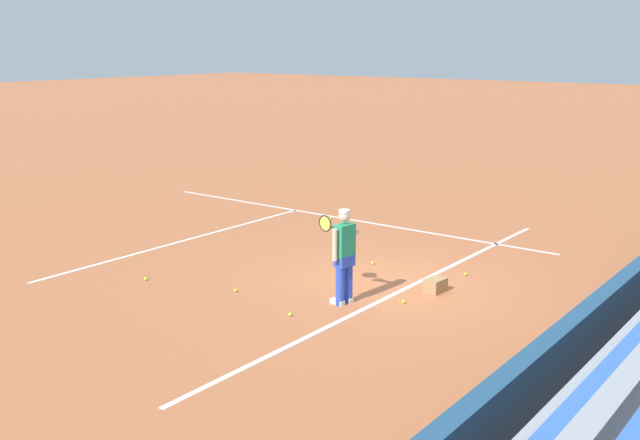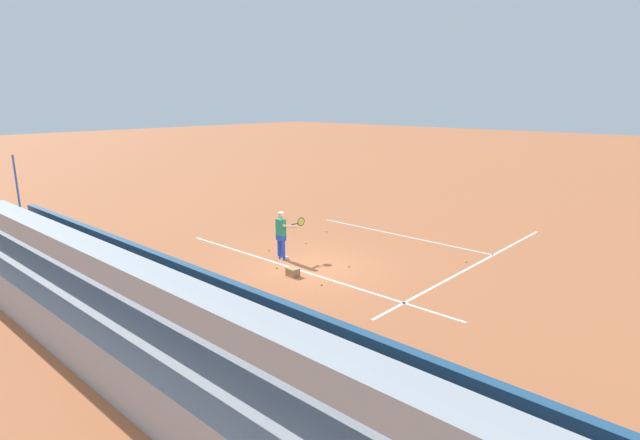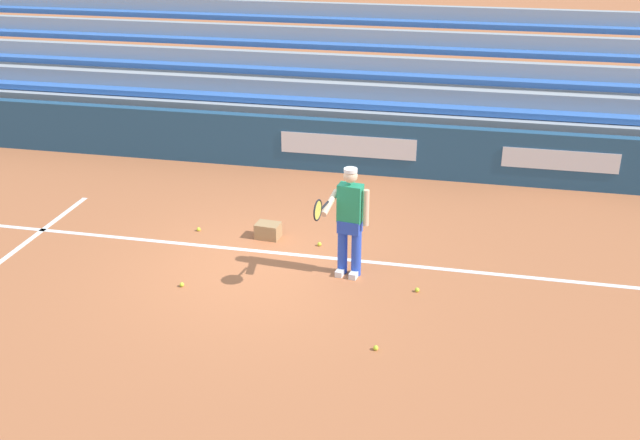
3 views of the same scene
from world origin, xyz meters
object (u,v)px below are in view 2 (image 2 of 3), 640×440
Objects in this scene: tennis_ball_on_baseline at (306,243)px; tennis_ball_by_box at (321,284)px; tennis_ball_far_left at (327,231)px; ball_box_cardboard at (293,272)px; tennis_ball_stray_back at (269,250)px; tennis_ball_midcourt at (466,262)px; tennis_ball_near_player at (349,266)px; tennis_ball_toward_net at (277,268)px; tennis_player at (282,235)px.

tennis_ball_on_baseline and tennis_ball_by_box have the same top height.
tennis_ball_by_box is 6.33m from tennis_ball_far_left.
tennis_ball_by_box is at bearing -50.07° from tennis_ball_far_left.
ball_box_cardboard is 6.06× the size of tennis_ball_by_box.
ball_box_cardboard is at bearing -26.80° from tennis_ball_stray_back.
tennis_ball_midcourt is (2.30, 5.05, 0.00)m from tennis_ball_by_box.
tennis_ball_midcourt is at bearing 65.55° from tennis_ball_by_box.
tennis_ball_far_left is (-6.36, -0.20, 0.00)m from tennis_ball_midcourt.
tennis_ball_near_player is at bearing -131.29° from tennis_ball_midcourt.
tennis_ball_far_left is at bearing -178.22° from tennis_ball_midcourt.
tennis_ball_near_player is 1.00× the size of tennis_ball_toward_net.
tennis_ball_near_player is at bearing 46.29° from tennis_ball_toward_net.
tennis_ball_near_player is 2.47m from tennis_ball_toward_net.
ball_box_cardboard is 6.06× the size of tennis_ball_midcourt.
tennis_player is 1.43m from tennis_ball_stray_back.
tennis_ball_on_baseline is 1.00× the size of tennis_ball_near_player.
tennis_ball_on_baseline is 3.14m from tennis_ball_toward_net.
tennis_ball_by_box is at bearing -18.94° from tennis_ball_stray_back.
tennis_ball_by_box is 1.00× the size of tennis_ball_far_left.
tennis_player is 25.98× the size of tennis_ball_on_baseline.
tennis_ball_near_player is (-0.46, 1.92, 0.00)m from tennis_ball_by_box.
tennis_player reaches higher than tennis_ball_by_box.
tennis_ball_by_box and tennis_ball_near_player have the same top height.
tennis_ball_toward_net is (-1.71, -1.78, 0.00)m from tennis_ball_near_player.
tennis_ball_stray_back is at bearing 145.17° from tennis_ball_toward_net.
tennis_ball_toward_net is at bearing 176.49° from tennis_ball_by_box.
tennis_ball_by_box is at bearing -40.13° from tennis_ball_on_baseline.
ball_box_cardboard is at bearing -112.36° from tennis_ball_near_player.
tennis_ball_on_baseline is at bearing 110.02° from tennis_player.
tennis_ball_near_player is (0.79, 1.92, -0.10)m from ball_box_cardboard.
tennis_ball_far_left is (-1.90, 4.72, 0.00)m from tennis_ball_toward_net.
tennis_ball_stray_back and tennis_ball_midcourt have the same top height.
tennis_ball_toward_net is (-4.46, -4.92, 0.00)m from tennis_ball_midcourt.
tennis_player is at bearing -71.83° from tennis_ball_far_left.
tennis_ball_on_baseline is at bearing 127.43° from ball_box_cardboard.
tennis_ball_on_baseline is (-2.27, 2.96, -0.10)m from ball_box_cardboard.
tennis_ball_stray_back is (-0.37, -1.63, 0.00)m from tennis_ball_on_baseline.
ball_box_cardboard is 6.06× the size of tennis_ball_stray_back.
tennis_ball_midcourt is 6.37m from tennis_ball_far_left.
tennis_ball_by_box is 2.17m from tennis_ball_toward_net.
tennis_player is at bearing -141.54° from tennis_ball_midcourt.
tennis_ball_on_baseline is at bearing 161.10° from tennis_ball_near_player.
tennis_ball_midcourt is (5.10, 4.05, -0.86)m from tennis_player.
tennis_ball_far_left is (-1.26, 3.85, -0.86)m from tennis_player.
tennis_ball_stray_back is (-1.09, 0.33, -0.86)m from tennis_player.
tennis_ball_stray_back is 2.10m from tennis_ball_toward_net.
tennis_ball_toward_net is (-2.16, 0.13, 0.00)m from tennis_ball_by_box.
tennis_ball_midcourt is at bearing 54.96° from ball_box_cardboard.
tennis_ball_by_box and tennis_ball_stray_back have the same top height.
tennis_ball_on_baseline and tennis_ball_far_left have the same top height.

